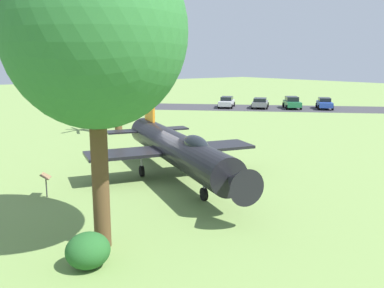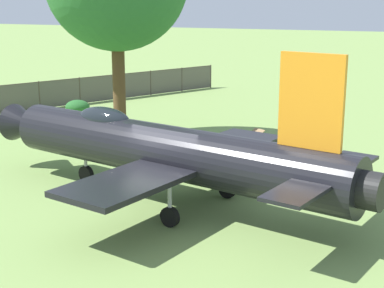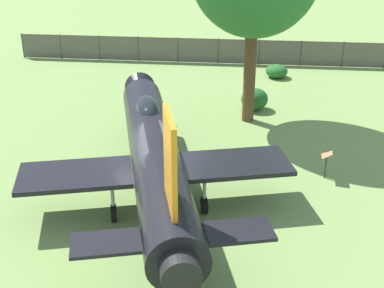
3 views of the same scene
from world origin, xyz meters
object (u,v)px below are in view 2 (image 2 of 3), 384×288
display_jet (159,149)px  info_plaque (257,136)px  shrub_near_fence (109,123)px  shrub_by_tree (78,107)px

display_jet → info_plaque: 6.68m
display_jet → info_plaque: bearing=-88.3°
info_plaque → display_jet: bearing=-103.0°
shrub_near_fence → display_jet: bearing=-51.4°
shrub_by_tree → info_plaque: size_ratio=1.22×
shrub_near_fence → info_plaque: info_plaque is taller
display_jet → shrub_near_fence: bearing=-36.7°
shrub_near_fence → info_plaque: 7.70m
shrub_near_fence → shrub_by_tree: 5.77m
shrub_near_fence → info_plaque: bearing=-8.9°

